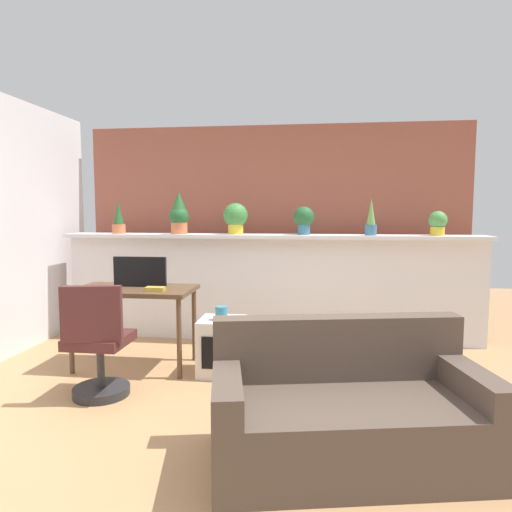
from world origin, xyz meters
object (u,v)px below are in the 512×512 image
object	(u,v)px
potted_plant_4	(371,219)
couch	(347,413)
potted_plant_5	(438,223)
potted_plant_3	(304,219)
potted_plant_0	(119,220)
tv_monitor	(140,272)
book_on_desk	(155,289)
vase_on_shelf	(221,313)
side_cube_shelf	(222,346)
potted_plant_2	(236,217)
office_chair	(98,350)
desk	(134,297)
potted_plant_1	(179,214)

from	to	relation	value
potted_plant_4	couch	xyz separation A→B (m)	(-0.40, -2.37, -1.09)
potted_plant_4	couch	size ratio (longest dim) A/B	0.23
potted_plant_5	potted_plant_3	bearing A→B (deg)	179.27
potted_plant_0	potted_plant_5	xyz separation A→B (m)	(3.52, 0.01, -0.02)
potted_plant_0	tv_monitor	bearing A→B (deg)	-56.65
potted_plant_3	tv_monitor	bearing A→B (deg)	-147.66
potted_plant_0	potted_plant_5	size ratio (longest dim) A/B	1.41
book_on_desk	couch	distance (m)	2.09
potted_plant_5	vase_on_shelf	size ratio (longest dim) A/B	2.14
potted_plant_3	potted_plant_5	world-z (taller)	potted_plant_3
potted_plant_0	couch	bearing A→B (deg)	-44.58
potted_plant_3	couch	xyz separation A→B (m)	(0.32, -2.43, -1.09)
side_cube_shelf	potted_plant_2	bearing A→B (deg)	93.55
tv_monitor	couch	xyz separation A→B (m)	(1.83, -1.47, -0.61)
couch	potted_plant_2	bearing A→B (deg)	113.75
potted_plant_4	office_chair	distance (m)	3.00
potted_plant_4	vase_on_shelf	size ratio (longest dim) A/B	3.25
potted_plant_3	office_chair	distance (m)	2.55
book_on_desk	potted_plant_5	bearing A→B (deg)	23.21
potted_plant_0	vase_on_shelf	xyz separation A→B (m)	(1.43, -1.12, -0.80)
tv_monitor	potted_plant_4	bearing A→B (deg)	22.04
potted_plant_2	desk	bearing A→B (deg)	-126.16
potted_plant_3	potted_plant_5	xyz separation A→B (m)	(1.41, -0.02, -0.04)
potted_plant_4	office_chair	bearing A→B (deg)	-142.72
potted_plant_3	side_cube_shelf	xyz separation A→B (m)	(-0.69, -1.12, -1.13)
potted_plant_3	potted_plant_4	xyz separation A→B (m)	(0.71, -0.06, -0.00)
couch	side_cube_shelf	bearing A→B (deg)	127.60
vase_on_shelf	potted_plant_1	bearing A→B (deg)	122.52
potted_plant_0	potted_plant_2	distance (m)	1.36
potted_plant_4	couch	world-z (taller)	potted_plant_4
tv_monitor	side_cube_shelf	bearing A→B (deg)	-11.41
vase_on_shelf	book_on_desk	bearing A→B (deg)	-177.81
potted_plant_5	potted_plant_4	bearing A→B (deg)	-176.86
desk	potted_plant_3	bearing A→B (deg)	33.96
potted_plant_1	potted_plant_3	xyz separation A→B (m)	(1.40, 0.04, -0.05)
office_chair	book_on_desk	bearing A→B (deg)	67.04
potted_plant_4	potted_plant_5	world-z (taller)	potted_plant_4
vase_on_shelf	tv_monitor	bearing A→B (deg)	166.68
couch	potted_plant_4	bearing A→B (deg)	80.49
desk	potted_plant_4	bearing A→B (deg)	23.52
vase_on_shelf	couch	xyz separation A→B (m)	(1.01, -1.28, -0.28)
potted_plant_0	couch	world-z (taller)	potted_plant_0
potted_plant_3	potted_plant_5	size ratio (longest dim) A/B	1.19
potted_plant_5	office_chair	size ratio (longest dim) A/B	0.29
potted_plant_3	book_on_desk	xyz separation A→B (m)	(-1.29, -1.17, -0.61)
potted_plant_0	potted_plant_3	bearing A→B (deg)	0.86
potted_plant_5	tv_monitor	world-z (taller)	potted_plant_5
potted_plant_3	book_on_desk	size ratio (longest dim) A/B	1.80
desk	tv_monitor	world-z (taller)	tv_monitor
desk	vase_on_shelf	distance (m)	0.86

